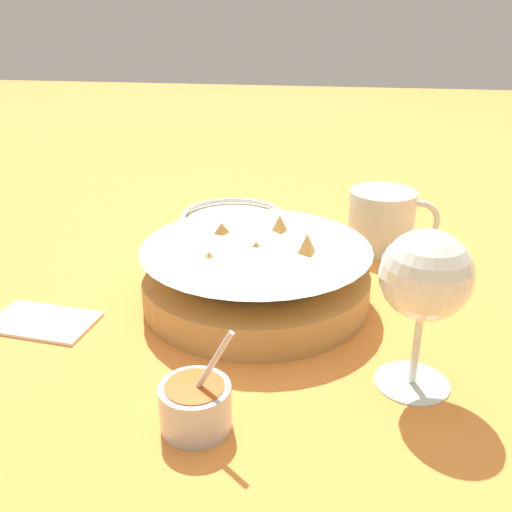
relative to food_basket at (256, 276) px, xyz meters
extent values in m
plane|color=orange|center=(0.04, -0.01, -0.03)|extent=(4.00, 4.00, 0.00)
cylinder|color=#B2894C|center=(0.00, 0.00, -0.01)|extent=(0.27, 0.27, 0.04)
cone|color=beige|center=(0.00, 0.00, 0.00)|extent=(0.27, 0.27, 0.07)
cylinder|color=#3D842D|center=(0.00, 0.00, -0.01)|extent=(0.20, 0.20, 0.01)
pyramid|color=#CC8E42|center=(0.06, -0.01, 0.03)|extent=(0.07, 0.07, 0.07)
pyramid|color=#CC8E42|center=(0.02, 0.06, 0.03)|extent=(0.06, 0.07, 0.06)
pyramid|color=#CC8E42|center=(-0.05, 0.03, 0.02)|extent=(0.08, 0.07, 0.06)
pyramid|color=#CC8E42|center=(-0.05, -0.04, 0.02)|extent=(0.06, 0.08, 0.05)
pyramid|color=#CC8E42|center=(0.00, 0.00, 0.02)|extent=(0.07, 0.06, 0.05)
cylinder|color=#B7B7BC|center=(-0.01, -0.23, -0.01)|extent=(0.06, 0.06, 0.04)
cylinder|color=#CC4C14|center=(-0.01, -0.23, 0.00)|extent=(0.05, 0.05, 0.03)
cylinder|color=#B7B7BC|center=(0.00, -0.23, 0.02)|extent=(0.05, 0.01, 0.08)
cylinder|color=silver|center=(0.17, -0.14, -0.03)|extent=(0.07, 0.07, 0.00)
cylinder|color=silver|center=(0.17, -0.14, 0.01)|extent=(0.01, 0.01, 0.08)
sphere|color=silver|center=(0.17, -0.14, 0.08)|extent=(0.08, 0.08, 0.08)
sphere|color=#E5B77F|center=(0.17, -0.14, 0.07)|extent=(0.06, 0.06, 0.06)
cylinder|color=silver|center=(0.15, 0.19, 0.01)|extent=(0.09, 0.09, 0.09)
cylinder|color=orange|center=(0.15, 0.19, 0.00)|extent=(0.08, 0.08, 0.06)
torus|color=silver|center=(0.21, 0.19, 0.01)|extent=(0.06, 0.01, 0.06)
cylinder|color=silver|center=(-0.08, 0.26, -0.03)|extent=(0.18, 0.18, 0.01)
torus|color=silver|center=(-0.08, 0.26, -0.02)|extent=(0.17, 0.17, 0.01)
cube|color=white|center=(-0.23, -0.09, -0.03)|extent=(0.12, 0.08, 0.01)
camera|label=1|loc=(0.09, -0.60, 0.30)|focal=40.00mm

